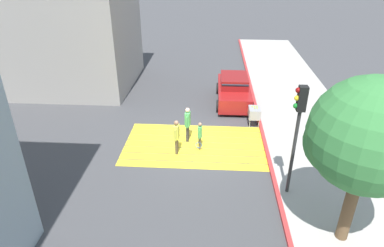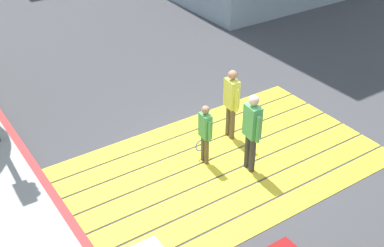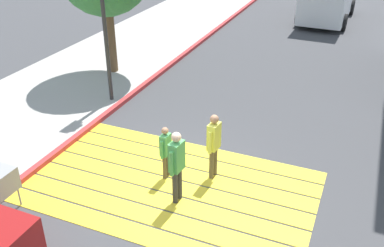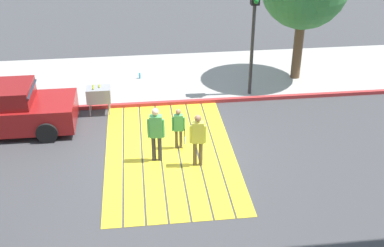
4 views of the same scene
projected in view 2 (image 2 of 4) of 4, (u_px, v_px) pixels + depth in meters
ground_plane at (224, 165)px, 10.13m from camera, size 120.00×120.00×0.00m
crosswalk_stripes at (224, 164)px, 10.12m from camera, size 6.40×3.80×0.01m
curb_painted at (73, 225)px, 8.56m from camera, size 0.16×40.00×0.13m
pedestrian_adult_lead at (252, 128)px, 9.48m from camera, size 0.25×0.49×1.69m
pedestrian_adult_trailing at (231, 99)px, 10.49m from camera, size 0.24×0.47×1.62m
pedestrian_child_with_racket at (205, 131)px, 9.82m from camera, size 0.28×0.40×1.32m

